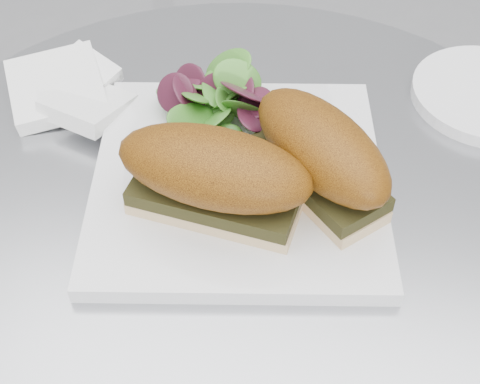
# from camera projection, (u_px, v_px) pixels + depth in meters

# --- Properties ---
(table) EXTENTS (0.70, 0.70, 0.73)m
(table) POSITION_uv_depth(u_px,v_px,m) (237.00, 354.00, 0.77)
(table) COLOR #A4A7AB
(table) RESTS_ON ground
(plate) EXTENTS (0.30, 0.30, 0.02)m
(plate) POSITION_uv_depth(u_px,v_px,m) (238.00, 179.00, 0.61)
(plate) COLOR white
(plate) RESTS_ON table
(sandwich_left) EXTENTS (0.17, 0.10, 0.08)m
(sandwich_left) POSITION_uv_depth(u_px,v_px,m) (214.00, 175.00, 0.54)
(sandwich_left) COLOR #D2AC83
(sandwich_left) RESTS_ON plate
(sandwich_right) EXTENTS (0.16, 0.16, 0.08)m
(sandwich_right) POSITION_uv_depth(u_px,v_px,m) (321.00, 153.00, 0.56)
(sandwich_right) COLOR #D2AC83
(sandwich_right) RESTS_ON plate
(salad) EXTENTS (0.11, 0.11, 0.05)m
(salad) POSITION_uv_depth(u_px,v_px,m) (231.00, 95.00, 0.64)
(salad) COLOR #4D9230
(salad) RESTS_ON plate
(napkin) EXTENTS (0.14, 0.14, 0.02)m
(napkin) POSITION_uv_depth(u_px,v_px,m) (73.00, 103.00, 0.68)
(napkin) COLOR white
(napkin) RESTS_ON table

